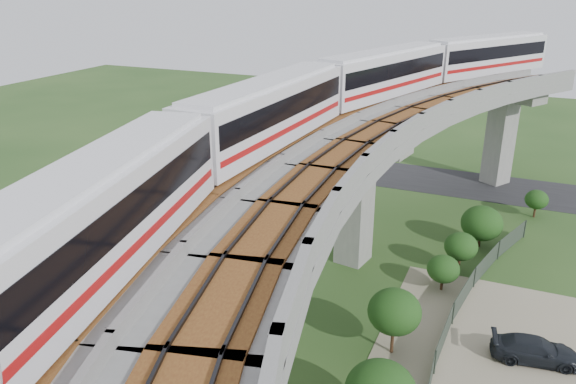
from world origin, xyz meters
name	(u,v)px	position (x,y,z in m)	size (l,w,h in m)	color
ground	(284,336)	(0.00, 0.00, 0.00)	(160.00, 160.00, 0.00)	#26461C
asphalt_road	(400,176)	(0.00, 30.00, 0.01)	(60.00, 8.00, 0.03)	#232326
viaduct	(355,199)	(3.84, 0.00, 9.05)	(19.58, 73.98, 11.40)	#99968E
metro_train	(359,94)	(1.09, 9.41, 12.31)	(15.80, 60.53, 3.64)	silver
fence	(460,369)	(9.75, 0.00, 0.75)	(3.87, 38.73, 1.50)	#2D382D
tree_0	(537,200)	(12.91, 23.95, 1.62)	(1.92, 1.92, 2.44)	#382314
tree_1	(482,223)	(9.15, 16.23, 1.96)	(3.08, 3.08, 3.27)	#382314
tree_2	(461,246)	(8.21, 11.58, 1.98)	(2.27, 2.27, 2.95)	#382314
tree_3	(443,269)	(7.51, 8.67, 1.56)	(2.11, 2.11, 2.46)	#382314
tree_4	(395,312)	(6.04, 0.91, 2.62)	(2.88, 2.88, 3.84)	#382314
car_dark	(535,350)	(13.22, 3.20, 0.70)	(1.84, 4.52, 1.31)	black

